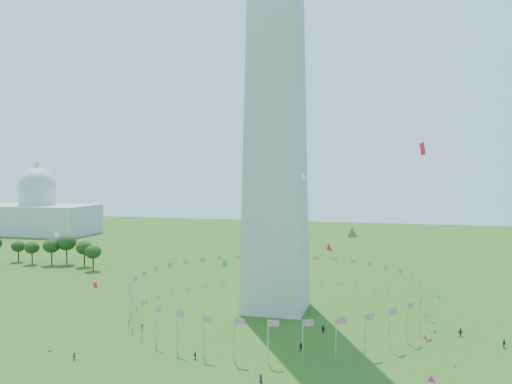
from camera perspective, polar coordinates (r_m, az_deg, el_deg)
ground at (r=98.47m, az=-4.32°, el=-20.80°), size 600.00×600.00×0.00m
washington_monument at (r=146.18m, az=2.35°, el=20.60°), size 16.80×16.80×169.00m
flag_ring at (r=142.96m, az=2.29°, el=-11.50°), size 80.24×80.24×9.00m
capitol_building at (r=338.61m, az=-23.69°, el=-0.52°), size 70.00×35.00×46.00m
crowd at (r=104.68m, az=0.69°, el=-18.82°), size 97.21×63.06×1.93m
kites_aloft at (r=114.44m, az=2.52°, el=-6.85°), size 95.05×59.91×39.00m
tree_line_west at (r=224.84m, az=-22.78°, el=-6.35°), size 55.37×15.90×12.38m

